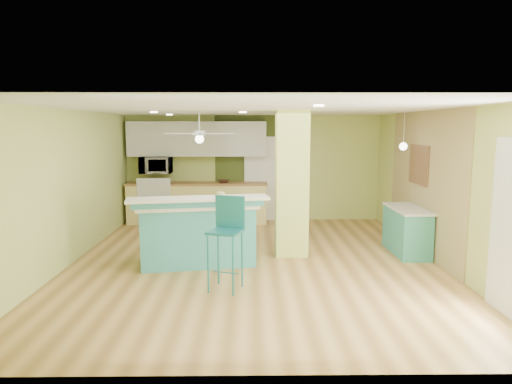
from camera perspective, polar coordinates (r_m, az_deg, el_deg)
floor at (r=7.66m, az=-0.20°, el=-8.76°), size 6.00×7.00×0.01m
ceiling at (r=7.34m, az=-0.20°, el=10.35°), size 6.00×7.00×0.01m
wall_back at (r=10.88m, az=-0.37°, el=3.00°), size 6.00×0.01×2.50m
wall_front at (r=3.95m, az=0.26°, el=-6.08°), size 6.00×0.01×2.50m
wall_left at (r=7.96m, az=-22.39°, el=0.50°), size 0.01×7.00×2.50m
wall_right at (r=8.01m, az=21.84°, el=0.58°), size 0.01×7.00×2.50m
wood_panel at (r=8.55m, az=20.21°, el=1.10°), size 0.02×3.40×2.50m
olive_accent at (r=10.87m, az=0.69°, el=2.99°), size 2.20×0.02×2.50m
interior_door at (r=10.86m, az=0.69°, el=1.66°), size 0.82×0.05×2.00m
column at (r=7.92m, az=4.47°, el=1.06°), size 0.55×0.55×2.50m
kitchen_run at (r=10.75m, az=-7.30°, el=-1.32°), size 3.25×0.63×0.94m
stove at (r=10.89m, az=-12.28°, el=-1.38°), size 0.76×0.66×1.08m
upper_cabinets at (r=10.73m, az=-7.37°, el=6.60°), size 3.20×0.34×0.80m
microwave at (r=10.79m, az=-12.41°, el=3.30°), size 0.70×0.48×0.39m
ceiling_fan at (r=9.39m, az=-7.09°, el=7.18°), size 1.41×1.41×0.61m
pendant_lamp at (r=8.53m, az=17.93°, el=5.47°), size 0.14×0.14×0.69m
wall_decor at (r=8.70m, az=19.70°, el=3.23°), size 0.03×0.90×0.70m
peninsula at (r=7.54m, az=-7.29°, el=-4.87°), size 2.20×1.46×1.15m
bar_stool at (r=6.26m, az=-3.60°, el=-4.45°), size 0.54×0.54×1.28m
side_counter at (r=8.52m, az=18.30°, el=-4.57°), size 0.54×1.26×0.81m
fruit_bowl at (r=10.61m, az=-4.07°, el=1.34°), size 0.34×0.34×0.07m
canister at (r=7.51m, az=-4.38°, el=-0.62°), size 0.13×0.13×0.16m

